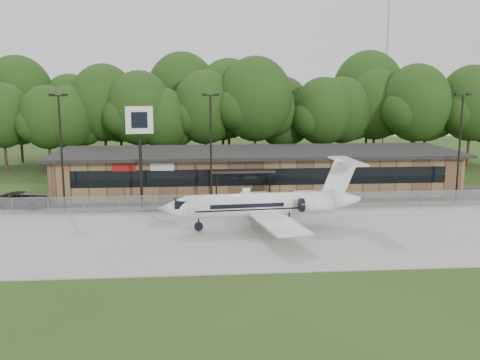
{
  "coord_description": "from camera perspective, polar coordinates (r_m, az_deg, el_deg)",
  "views": [
    {
      "loc": [
        -6.36,
        -30.78,
        11.05
      ],
      "look_at": [
        -2.78,
        12.0,
        3.31
      ],
      "focal_mm": 40.0,
      "sensor_mm": 36.0,
      "label": 1
    }
  ],
  "objects": [
    {
      "name": "business_jet",
      "position": [
        40.93,
        2.9,
        -2.68
      ],
      "size": [
        15.96,
        14.23,
        5.37
      ],
      "rotation": [
        0.0,
        0.0,
        0.09
      ],
      "color": "white",
      "rests_on": "ground"
    },
    {
      "name": "fence",
      "position": [
        47.35,
        3.05,
        -2.32
      ],
      "size": [
        46.0,
        0.04,
        1.52
      ],
      "color": "gray",
      "rests_on": "ground"
    },
    {
      "name": "treeline",
      "position": [
        73.14,
        0.21,
        7.44
      ],
      "size": [
        72.0,
        12.0,
        15.0
      ],
      "primitive_type": null,
      "color": "#193210",
      "rests_on": "ground"
    },
    {
      "name": "ground",
      "position": [
        33.31,
        6.58,
        -9.21
      ],
      "size": [
        160.0,
        160.0,
        0.0
      ],
      "primitive_type": "plane",
      "color": "#284418",
      "rests_on": "ground"
    },
    {
      "name": "light_pole_right",
      "position": [
        53.43,
        22.42,
        4.01
      ],
      "size": [
        1.55,
        0.3,
        10.23
      ],
      "color": "black",
      "rests_on": "ground"
    },
    {
      "name": "radio_mast",
      "position": [
        83.74,
        15.29,
        10.86
      ],
      "size": [
        0.2,
        0.2,
        25.0
      ],
      "primitive_type": "cylinder",
      "color": "gray",
      "rests_on": "ground"
    },
    {
      "name": "pole_sign",
      "position": [
        48.0,
        -10.66,
        5.18
      ],
      "size": [
        2.4,
        0.67,
        9.12
      ],
      "rotation": [
        0.0,
        0.0,
        0.17
      ],
      "color": "black",
      "rests_on": "ground"
    },
    {
      "name": "terminal",
      "position": [
        55.8,
        1.82,
        1.07
      ],
      "size": [
        41.0,
        11.65,
        4.3
      ],
      "color": "olive",
      "rests_on": "ground"
    },
    {
      "name": "light_pole_left",
      "position": [
        48.96,
        -18.55,
        3.75
      ],
      "size": [
        1.55,
        0.3,
        10.23
      ],
      "color": "black",
      "rests_on": "ground"
    },
    {
      "name": "suv",
      "position": [
        52.07,
        -22.17,
        -1.98
      ],
      "size": [
        5.56,
        3.35,
        1.44
      ],
      "primitive_type": "imported",
      "rotation": [
        0.0,
        0.0,
        1.38
      ],
      "color": "#272729",
      "rests_on": "ground"
    },
    {
      "name": "light_pole_mid",
      "position": [
        47.57,
        -3.13,
        4.09
      ],
      "size": [
        1.55,
        0.3,
        10.23
      ],
      "color": "black",
      "rests_on": "ground"
    },
    {
      "name": "apron",
      "position": [
        40.81,
        4.38,
        -5.46
      ],
      "size": [
        64.0,
        18.0,
        0.08
      ],
      "primitive_type": "cube",
      "color": "#9E9B93",
      "rests_on": "ground"
    },
    {
      "name": "parking_lot",
      "position": [
        51.86,
        2.37,
        -2.05
      ],
      "size": [
        50.0,
        9.0,
        0.06
      ],
      "primitive_type": "cube",
      "color": "#383835",
      "rests_on": "ground"
    }
  ]
}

